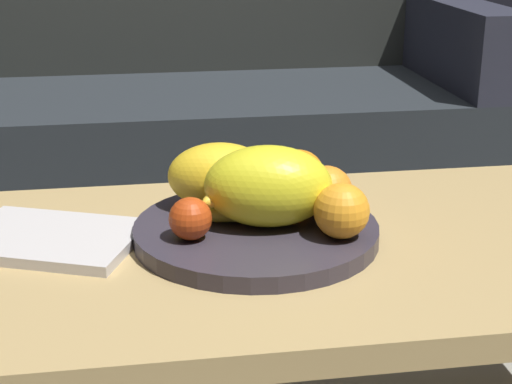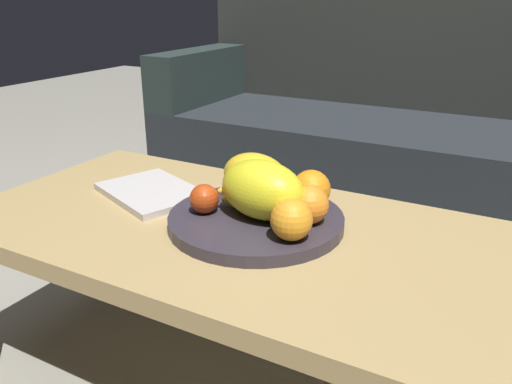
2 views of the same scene
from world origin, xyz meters
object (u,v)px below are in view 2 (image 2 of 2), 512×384
(melon_large_front, at_px, (255,177))
(banana_bunch, at_px, (256,195))
(couch, at_px, (382,139))
(orange_right, at_px, (291,220))
(coffee_table, at_px, (259,249))
(apple_front, at_px, (204,199))
(melon_smaller_beside, at_px, (263,190))
(orange_front, at_px, (311,189))
(magazine, at_px, (152,192))
(fruit_bowl, at_px, (256,220))
(orange_left, at_px, (309,204))

(melon_large_front, bearing_deg, banana_bunch, -60.70)
(couch, relative_size, orange_right, 21.47)
(coffee_table, bearing_deg, apple_front, -169.79)
(orange_right, bearing_deg, melon_smaller_beside, 145.73)
(orange_front, height_order, apple_front, orange_front)
(banana_bunch, relative_size, magazine, 0.62)
(coffee_table, bearing_deg, melon_large_front, 122.04)
(fruit_bowl, relative_size, melon_smaller_beside, 1.94)
(orange_front, xyz_separation_m, magazine, (-0.38, -0.06, -0.06))
(coffee_table, bearing_deg, banana_bunch, 124.67)
(melon_smaller_beside, height_order, orange_right, melon_smaller_beside)
(melon_large_front, relative_size, orange_front, 1.96)
(orange_front, bearing_deg, fruit_bowl, -132.45)
(orange_front, height_order, banana_bunch, orange_front)
(melon_large_front, relative_size, melon_smaller_beside, 0.86)
(orange_left, height_order, apple_front, orange_left)
(orange_front, bearing_deg, banana_bunch, -147.78)
(couch, relative_size, banana_bunch, 10.97)
(fruit_bowl, distance_m, orange_left, 0.12)
(coffee_table, xyz_separation_m, magazine, (-0.32, 0.05, 0.05))
(couch, bearing_deg, melon_large_front, -89.72)
(fruit_bowl, xyz_separation_m, melon_large_front, (-0.04, 0.08, 0.06))
(coffee_table, height_order, fruit_bowl, fruit_bowl)
(coffee_table, relative_size, magazine, 5.18)
(fruit_bowl, distance_m, orange_right, 0.14)
(melon_smaller_beside, bearing_deg, coffee_table, -94.03)
(orange_right, height_order, magazine, orange_right)
(banana_bunch, bearing_deg, couch, 91.71)
(apple_front, bearing_deg, orange_front, 35.78)
(melon_smaller_beside, distance_m, banana_bunch, 0.06)
(orange_front, distance_m, apple_front, 0.22)
(melon_large_front, relative_size, orange_left, 2.07)
(fruit_bowl, bearing_deg, orange_left, 8.45)
(melon_large_front, bearing_deg, coffee_table, -57.96)
(melon_smaller_beside, relative_size, banana_bunch, 1.20)
(coffee_table, xyz_separation_m, melon_large_front, (-0.06, 0.10, 0.12))
(melon_smaller_beside, xyz_separation_m, orange_right, (0.09, -0.06, -0.02))
(orange_right, bearing_deg, melon_large_front, 136.87)
(apple_front, bearing_deg, orange_left, 15.26)
(apple_front, distance_m, banana_bunch, 0.11)
(orange_left, bearing_deg, coffee_table, -158.75)
(apple_front, bearing_deg, melon_smaller_beside, 17.23)
(coffee_table, relative_size, orange_front, 15.81)
(orange_right, bearing_deg, magazine, 166.42)
(couch, height_order, orange_right, couch)
(melon_large_front, distance_m, orange_right, 0.21)
(banana_bunch, bearing_deg, magazine, 179.27)
(orange_front, height_order, orange_left, orange_front)
(melon_smaller_beside, bearing_deg, fruit_bowl, 166.71)
(melon_smaller_beside, height_order, banana_bunch, melon_smaller_beside)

